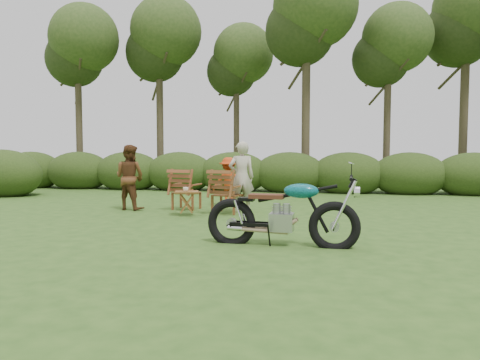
% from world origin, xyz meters
% --- Properties ---
extents(ground, '(80.00, 80.00, 0.00)m').
position_xyz_m(ground, '(0.00, 0.00, 0.00)').
color(ground, '#2B4C19').
rests_on(ground, ground).
extents(tree_line, '(22.52, 11.62, 8.14)m').
position_xyz_m(tree_line, '(0.50, 9.74, 3.81)').
color(tree_line, '#342B1C').
rests_on(tree_line, ground).
extents(motorcycle, '(2.34, 1.01, 1.31)m').
position_xyz_m(motorcycle, '(0.55, -0.06, 0.00)').
color(motorcycle, '#0C95A0').
rests_on(motorcycle, ground).
extents(lawn_chair_right, '(0.85, 0.85, 1.02)m').
position_xyz_m(lawn_chair_right, '(-1.04, 3.34, 0.00)').
color(lawn_chair_right, brown).
rests_on(lawn_chair_right, ground).
extents(lawn_chair_left, '(0.79, 0.79, 1.00)m').
position_xyz_m(lawn_chair_left, '(-2.19, 3.84, 0.00)').
color(lawn_chair_left, brown).
rests_on(lawn_chair_left, ground).
extents(side_table, '(0.64, 0.57, 0.56)m').
position_xyz_m(side_table, '(-1.86, 2.79, 0.28)').
color(side_table, brown).
rests_on(side_table, ground).
extents(cup, '(0.14, 0.14, 0.09)m').
position_xyz_m(cup, '(-1.88, 2.76, 0.60)').
color(cup, beige).
rests_on(cup, side_table).
extents(adult_a, '(0.71, 0.58, 1.69)m').
position_xyz_m(adult_a, '(-0.74, 3.54, 0.00)').
color(adult_a, '#BAAF99').
rests_on(adult_a, ground).
extents(adult_b, '(0.90, 0.78, 1.61)m').
position_xyz_m(adult_b, '(-3.55, 3.52, 0.00)').
color(adult_b, '#573118').
rests_on(adult_b, ground).
extents(child, '(0.94, 0.72, 1.29)m').
position_xyz_m(child, '(-1.28, 4.65, 0.00)').
color(child, '#BE3911').
rests_on(child, ground).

